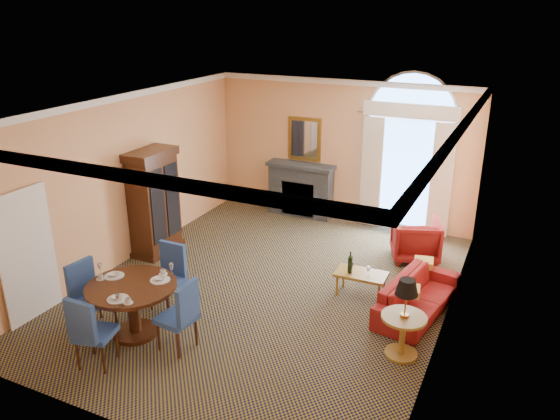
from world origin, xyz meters
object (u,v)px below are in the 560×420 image
at_px(dining_table, 132,299).
at_px(coffee_table, 360,274).
at_px(sofa, 418,296).
at_px(armoire, 154,204).
at_px(side_table, 405,311).
at_px(armchair, 415,239).

relative_size(dining_table, coffee_table, 1.53).
distance_m(dining_table, sofa, 4.48).
relative_size(armoire, coffee_table, 2.40).
relative_size(sofa, coffee_table, 2.24).
bearing_deg(armoire, side_table, -14.76).
distance_m(armoire, sofa, 5.32).
bearing_deg(dining_table, coffee_table, 43.43).
distance_m(dining_table, armchair, 5.51).
bearing_deg(coffee_table, armoire, 178.25).
bearing_deg(dining_table, sofa, 33.75).
height_order(armchair, side_table, side_table).
bearing_deg(sofa, armchair, 23.75).
distance_m(armoire, side_table, 5.51).
bearing_deg(armoire, dining_table, -59.08).
distance_m(sofa, coffee_table, 1.02).
xyz_separation_m(armoire, dining_table, (1.55, -2.59, -0.40)).
height_order(armoire, sofa, armoire).
height_order(coffee_table, side_table, side_table).
xyz_separation_m(armoire, sofa, (5.27, -0.11, -0.73)).
xyz_separation_m(armoire, side_table, (5.32, -1.40, -0.29)).
distance_m(armchair, coffee_table, 1.97).
bearing_deg(sofa, armoire, 98.90).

